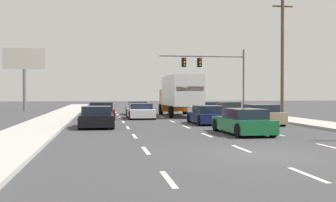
{
  "coord_description": "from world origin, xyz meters",
  "views": [
    {
      "loc": [
        -4.92,
        -13.23,
        1.97
      ],
      "look_at": [
        -0.67,
        14.13,
        1.47
      ],
      "focal_mm": 46.33,
      "sensor_mm": 36.0,
      "label": 1
    }
  ],
  "objects_px": {
    "car_white": "(140,111)",
    "roadside_billboard": "(24,65)",
    "car_gray": "(100,109)",
    "car_maroon": "(101,111)",
    "car_green": "(243,122)",
    "car_blue": "(207,108)",
    "traffic_signal_mast": "(209,67)",
    "box_truck": "(180,93)",
    "car_yellow": "(228,111)",
    "car_silver": "(137,108)",
    "utility_pole_mid": "(282,56)",
    "car_tan": "(259,115)",
    "car_black": "(97,118)",
    "car_navy": "(208,115)"
  },
  "relations": [
    {
      "from": "box_truck",
      "to": "car_yellow",
      "type": "height_order",
      "value": "box_truck"
    },
    {
      "from": "car_gray",
      "to": "utility_pole_mid",
      "type": "relative_size",
      "value": 0.44
    },
    {
      "from": "car_tan",
      "to": "traffic_signal_mast",
      "type": "bearing_deg",
      "value": 86.05
    },
    {
      "from": "car_white",
      "to": "roadside_billboard",
      "type": "relative_size",
      "value": 0.68
    },
    {
      "from": "car_gray",
      "to": "car_maroon",
      "type": "relative_size",
      "value": 0.94
    },
    {
      "from": "car_black",
      "to": "roadside_billboard",
      "type": "relative_size",
      "value": 0.6
    },
    {
      "from": "utility_pole_mid",
      "to": "roadside_billboard",
      "type": "distance_m",
      "value": 27.53
    },
    {
      "from": "car_white",
      "to": "traffic_signal_mast",
      "type": "height_order",
      "value": "traffic_signal_mast"
    },
    {
      "from": "car_silver",
      "to": "car_green",
      "type": "height_order",
      "value": "car_green"
    },
    {
      "from": "car_silver",
      "to": "utility_pole_mid",
      "type": "distance_m",
      "value": 13.74
    },
    {
      "from": "car_black",
      "to": "box_truck",
      "type": "height_order",
      "value": "box_truck"
    },
    {
      "from": "traffic_signal_mast",
      "to": "utility_pole_mid",
      "type": "bearing_deg",
      "value": -61.95
    },
    {
      "from": "car_gray",
      "to": "traffic_signal_mast",
      "type": "relative_size",
      "value": 0.49
    },
    {
      "from": "car_gray",
      "to": "car_tan",
      "type": "height_order",
      "value": "car_tan"
    },
    {
      "from": "car_tan",
      "to": "car_maroon",
      "type": "bearing_deg",
      "value": 145.18
    },
    {
      "from": "car_navy",
      "to": "utility_pole_mid",
      "type": "relative_size",
      "value": 0.41
    },
    {
      "from": "car_white",
      "to": "roadside_billboard",
      "type": "distance_m",
      "value": 19.81
    },
    {
      "from": "car_yellow",
      "to": "car_navy",
      "type": "bearing_deg",
      "value": -116.36
    },
    {
      "from": "car_silver",
      "to": "car_white",
      "type": "relative_size",
      "value": 0.95
    },
    {
      "from": "utility_pole_mid",
      "to": "roadside_billboard",
      "type": "xyz_separation_m",
      "value": [
        -23.81,
        13.82,
        -0.17
      ]
    },
    {
      "from": "car_blue",
      "to": "car_black",
      "type": "bearing_deg",
      "value": -123.54
    },
    {
      "from": "car_tan",
      "to": "roadside_billboard",
      "type": "relative_size",
      "value": 0.67
    },
    {
      "from": "car_white",
      "to": "car_green",
      "type": "height_order",
      "value": "car_green"
    },
    {
      "from": "car_blue",
      "to": "traffic_signal_mast",
      "type": "relative_size",
      "value": 0.51
    },
    {
      "from": "traffic_signal_mast",
      "to": "roadside_billboard",
      "type": "bearing_deg",
      "value": 164.08
    },
    {
      "from": "car_black",
      "to": "car_white",
      "type": "height_order",
      "value": "car_black"
    },
    {
      "from": "car_yellow",
      "to": "car_silver",
      "type": "bearing_deg",
      "value": 139.12
    },
    {
      "from": "traffic_signal_mast",
      "to": "utility_pole_mid",
      "type": "distance_m",
      "value": 9.41
    },
    {
      "from": "car_maroon",
      "to": "utility_pole_mid",
      "type": "height_order",
      "value": "utility_pole_mid"
    },
    {
      "from": "car_silver",
      "to": "utility_pole_mid",
      "type": "height_order",
      "value": "utility_pole_mid"
    },
    {
      "from": "car_gray",
      "to": "roadside_billboard",
      "type": "height_order",
      "value": "roadside_billboard"
    },
    {
      "from": "car_maroon",
      "to": "car_black",
      "type": "height_order",
      "value": "car_maroon"
    },
    {
      "from": "car_black",
      "to": "car_tan",
      "type": "xyz_separation_m",
      "value": [
        10.14,
        0.99,
        0.02
      ]
    },
    {
      "from": "car_tan",
      "to": "utility_pole_mid",
      "type": "relative_size",
      "value": 0.46
    },
    {
      "from": "box_truck",
      "to": "car_blue",
      "type": "distance_m",
      "value": 5.93
    },
    {
      "from": "car_white",
      "to": "box_truck",
      "type": "xyz_separation_m",
      "value": [
        3.61,
        2.5,
        1.44
      ]
    },
    {
      "from": "car_gray",
      "to": "traffic_signal_mast",
      "type": "height_order",
      "value": "traffic_signal_mast"
    },
    {
      "from": "box_truck",
      "to": "car_yellow",
      "type": "bearing_deg",
      "value": -33.71
    },
    {
      "from": "car_maroon",
      "to": "utility_pole_mid",
      "type": "distance_m",
      "value": 16.38
    },
    {
      "from": "car_gray",
      "to": "car_white",
      "type": "relative_size",
      "value": 0.95
    },
    {
      "from": "car_white",
      "to": "car_green",
      "type": "xyz_separation_m",
      "value": [
        3.72,
        -13.69,
        0.02
      ]
    },
    {
      "from": "car_silver",
      "to": "car_blue",
      "type": "relative_size",
      "value": 0.97
    },
    {
      "from": "car_gray",
      "to": "utility_pole_mid",
      "type": "height_order",
      "value": "utility_pole_mid"
    },
    {
      "from": "car_black",
      "to": "utility_pole_mid",
      "type": "xyz_separation_m",
      "value": [
        15.78,
        10.39,
        4.61
      ]
    },
    {
      "from": "car_silver",
      "to": "car_yellow",
      "type": "height_order",
      "value": "car_yellow"
    },
    {
      "from": "car_tan",
      "to": "car_black",
      "type": "bearing_deg",
      "value": -174.42
    },
    {
      "from": "car_silver",
      "to": "car_green",
      "type": "xyz_separation_m",
      "value": [
        3.44,
        -19.78,
        0.0
      ]
    },
    {
      "from": "box_truck",
      "to": "roadside_billboard",
      "type": "height_order",
      "value": "roadside_billboard"
    },
    {
      "from": "car_gray",
      "to": "car_maroon",
      "type": "xyz_separation_m",
      "value": [
        0.09,
        -7.54,
        0.08
      ]
    },
    {
      "from": "car_maroon",
      "to": "utility_pole_mid",
      "type": "xyz_separation_m",
      "value": [
        15.53,
        2.52,
        4.56
      ]
    }
  ]
}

